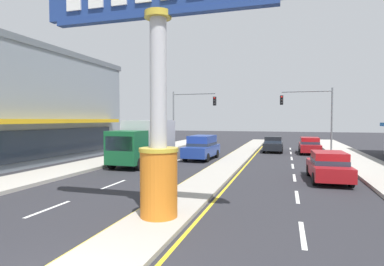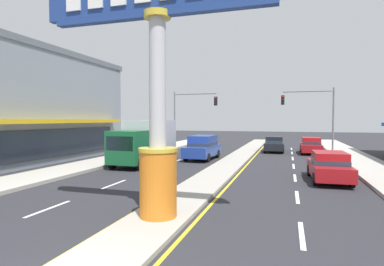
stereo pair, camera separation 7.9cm
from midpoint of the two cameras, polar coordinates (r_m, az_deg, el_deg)
The scene contains 12 objects.
median_strip at distance 22.79m, azimuth 7.28°, elevation -5.39°, with size 1.94×52.00×0.14m, color #A39E93.
sidewalk_left at distance 24.20m, azimuth -15.33°, elevation -4.95°, with size 2.98×60.00×0.18m, color #ADA89E.
sidewalk_right at distance 21.14m, azimuth 31.40°, elevation -6.30°, with size 2.98×60.00×0.18m, color #ADA89E.
lane_markings at distance 21.48m, azimuth 6.66°, elevation -6.05°, with size 8.68×52.00×0.01m.
district_sign at distance 9.81m, azimuth -6.06°, elevation 8.76°, with size 7.83×1.23×7.69m.
traffic_light_left_side at distance 33.58m, azimuth -0.32°, elevation 4.31°, with size 4.86×0.46×6.20m.
traffic_light_right_side at distance 32.39m, azimuth 21.34°, elevation 4.20°, with size 4.86×0.46×6.20m.
sedan_near_right_lane at distance 31.65m, azimuth 14.85°, elevation -1.93°, with size 1.84×4.30×1.53m.
box_truck_far_right_lane at distance 22.71m, azimuth -8.34°, elevation -1.30°, with size 2.29×6.92×3.12m.
sedan_near_left_lane at distance 30.97m, azimuth 20.91°, elevation -2.11°, with size 1.85×4.30×1.53m.
suv_mid_left_lane at distance 24.95m, azimuth 2.04°, elevation -2.57°, with size 2.10×4.67×1.90m.
sedan_far_left_oncoming at distance 17.66m, azimuth 23.84°, elevation -5.53°, with size 1.96×4.36×1.53m.
Camera 2 is at (3.87, -4.23, 3.19)m, focal length 29.26 mm.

